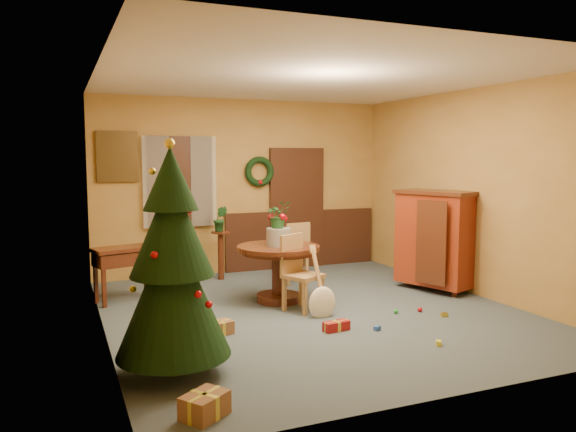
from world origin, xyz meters
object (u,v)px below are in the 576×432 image
chair_near (298,270)px  christmas_tree (172,265)px  writing_desk (125,260)px  dining_table (278,262)px  sideboard (436,237)px

chair_near → christmas_tree: size_ratio=0.46×
christmas_tree → writing_desk: bearing=92.0°
christmas_tree → writing_desk: size_ratio=2.29×
dining_table → writing_desk: size_ratio=1.21×
writing_desk → christmas_tree: bearing=-88.0°
christmas_tree → writing_desk: christmas_tree is taller
dining_table → sideboard: size_ratio=0.76×
dining_table → chair_near: size_ratio=1.15×
chair_near → writing_desk: size_ratio=1.05×
dining_table → writing_desk: dining_table is taller
writing_desk → sideboard: 4.40m
chair_near → sideboard: (2.28, 0.23, 0.26)m
sideboard → writing_desk: bearing=166.1°
chair_near → sideboard: sideboard is taller
dining_table → christmas_tree: bearing=-131.6°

